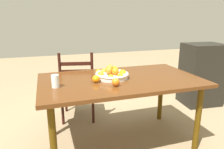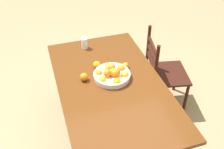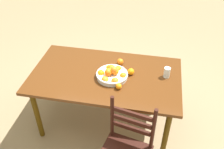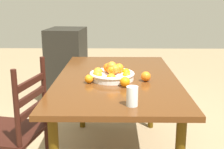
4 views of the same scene
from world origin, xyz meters
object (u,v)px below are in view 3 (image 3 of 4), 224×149
at_px(dining_table, 106,80).
at_px(orange_loose_1, 120,62).
at_px(orange_loose_0, 119,86).
at_px(fruit_bowl, 112,74).
at_px(drinking_glass, 167,72).
at_px(orange_loose_2, 131,72).

xyz_separation_m(dining_table, orange_loose_1, (-0.13, -0.22, 0.12)).
xyz_separation_m(dining_table, orange_loose_0, (-0.19, 0.21, 0.11)).
xyz_separation_m(fruit_bowl, drinking_glass, (-0.59, -0.13, 0.01)).
relative_size(dining_table, drinking_glass, 14.04).
distance_m(orange_loose_2, drinking_glass, 0.39).
height_order(dining_table, fruit_bowl, fruit_bowl).
xyz_separation_m(orange_loose_0, orange_loose_1, (0.06, -0.43, 0.01)).
distance_m(fruit_bowl, orange_loose_2, 0.22).
bearing_deg(fruit_bowl, orange_loose_1, -100.54).
distance_m(dining_table, orange_loose_2, 0.31).
relative_size(fruit_bowl, orange_loose_2, 4.76).
relative_size(orange_loose_0, orange_loose_1, 0.85).
height_order(fruit_bowl, orange_loose_1, fruit_bowl).
bearing_deg(orange_loose_0, dining_table, -48.56).
relative_size(orange_loose_2, drinking_glass, 0.62).
height_order(orange_loose_1, drinking_glass, drinking_glass).
relative_size(orange_loose_0, drinking_glass, 0.54).
relative_size(orange_loose_0, orange_loose_2, 0.87).
xyz_separation_m(orange_loose_0, drinking_glass, (-0.48, -0.30, 0.03)).
xyz_separation_m(orange_loose_2, drinking_glass, (-0.39, -0.03, 0.02)).
relative_size(fruit_bowl, drinking_glass, 2.95).
height_order(dining_table, orange_loose_1, orange_loose_1).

